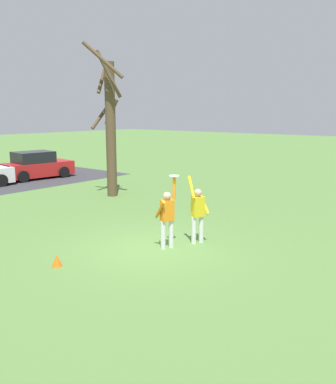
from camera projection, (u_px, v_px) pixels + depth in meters
The scene contains 7 objects.
ground_plane at pixel (152, 249), 11.68m from camera, with size 120.00×120.00×0.00m, color #567F3D.
person_catcher at pixel (167, 215), 11.59m from camera, with size 0.58×0.49×2.08m.
person_defender at pixel (198, 211), 12.05m from camera, with size 0.63×0.58×2.04m.
frisbee_disc at pixel (174, 176), 11.48m from camera, with size 0.28×0.28×0.02m, color white.
parked_car_red at pixel (36, 166), 24.07m from camera, with size 4.27×2.37×1.59m.
bare_tree_tall at pixel (110, 124), 18.49m from camera, with size 1.92×1.93×6.81m.
field_cone_orange at pixel (57, 260), 10.36m from camera, with size 0.26×0.26×0.32m, color orange.
Camera 1 is at (-8.31, -7.44, 3.86)m, focal length 38.22 mm.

